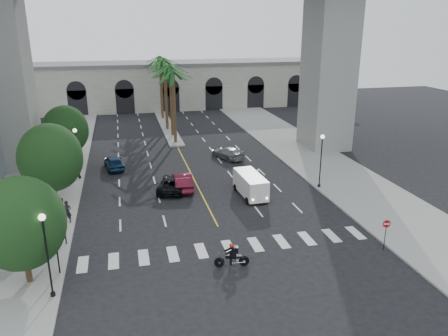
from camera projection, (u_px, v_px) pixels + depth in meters
ground at (224, 238)px, 32.52m from camera, size 140.00×140.00×0.00m
sidewalk_left at (41, 185)px, 43.06m from camera, size 8.00×100.00×0.15m
sidewalk_right at (322, 164)px, 49.65m from camera, size 8.00×100.00×0.15m
median at (167, 126)px, 67.59m from camera, size 2.00×24.00×0.20m
pier_building at (156, 85)px, 81.99m from camera, size 71.00×10.50×8.50m
palm_a at (173, 74)px, 55.53m from camera, size 3.20×3.20×10.30m
palm_b at (170, 69)px, 59.16m from camera, size 3.20×3.20×10.60m
palm_c at (165, 70)px, 62.94m from camera, size 3.20×3.20×10.10m
palm_d at (164, 62)px, 66.48m from camera, size 3.20×3.20×10.90m
palm_e at (160, 63)px, 70.26m from camera, size 3.20×3.20×10.40m
palm_f at (160, 59)px, 73.94m from camera, size 3.20×3.20×10.70m
street_tree_near at (21, 223)px, 25.63m from camera, size 5.20×5.20×6.89m
street_tree_mid at (51, 158)px, 37.58m from camera, size 5.44×5.44×7.21m
street_tree_far at (66, 130)px, 48.77m from camera, size 5.04×5.04×6.68m
lamp_post_left_near at (46, 249)px, 24.39m from camera, size 0.40×0.40×5.35m
lamp_post_left_far at (77, 149)px, 43.79m from camera, size 0.40×0.40×5.35m
lamp_post_right at (321, 156)px, 41.40m from camera, size 0.40×0.40×5.35m
traffic_signal_near at (55, 240)px, 26.94m from camera, size 0.25×0.18×3.65m
traffic_signal_far at (63, 214)px, 30.64m from camera, size 0.25×0.18×3.65m
motorcycle_rider at (233, 256)px, 28.50m from camera, size 2.33×0.63×1.68m
car_a at (252, 176)px, 43.40m from camera, size 3.05×4.79×1.52m
car_b at (183, 181)px, 41.96m from camera, size 1.96×4.95×1.60m
car_c at (173, 183)px, 41.67m from camera, size 3.72×5.61×1.43m
car_d at (228, 153)px, 51.57m from camera, size 3.60×5.10×1.37m
car_e at (114, 163)px, 47.78m from camera, size 2.44×4.61×1.49m
cargo_van at (251, 184)px, 40.05m from camera, size 2.20×5.01×2.10m
pedestrian_a at (67, 212)px, 34.46m from camera, size 0.72×0.52×1.83m
pedestrian_b at (23, 211)px, 34.60m from camera, size 0.93×0.75×1.81m
do_not_enter_sign at (386, 229)px, 30.19m from camera, size 0.57×0.13×2.35m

